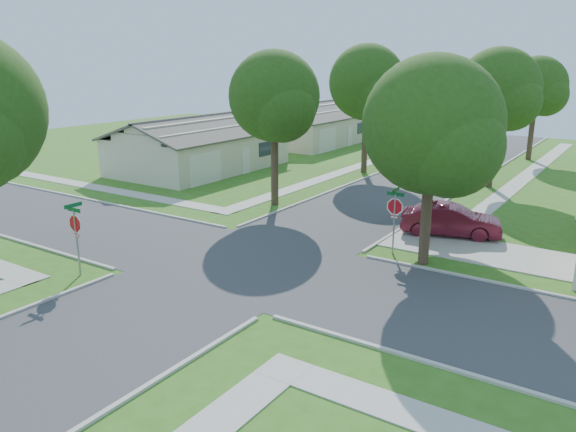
# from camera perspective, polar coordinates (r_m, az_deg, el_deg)

# --- Properties ---
(ground) EXTENTS (100.00, 100.00, 0.00)m
(ground) POSITION_cam_1_polar(r_m,az_deg,el_deg) (23.97, -4.40, -4.84)
(ground) COLOR #35601A
(ground) RESTS_ON ground
(road_ns) EXTENTS (7.00, 100.00, 0.02)m
(road_ns) POSITION_cam_1_polar(r_m,az_deg,el_deg) (23.97, -4.40, -4.83)
(road_ns) COLOR #333335
(road_ns) RESTS_ON ground
(sidewalk_ne) EXTENTS (1.20, 40.00, 0.04)m
(sidewalk_ne) POSITION_cam_1_polar(r_m,az_deg,el_deg) (45.13, 23.00, 3.71)
(sidewalk_ne) COLOR #9E9B91
(sidewalk_ne) RESTS_ON ground
(sidewalk_nw) EXTENTS (1.20, 40.00, 0.04)m
(sidewalk_nw) POSITION_cam_1_polar(r_m,az_deg,el_deg) (48.74, 8.80, 5.57)
(sidewalk_nw) COLOR #9E9B91
(sidewalk_nw) RESTS_ON ground
(driveway) EXTENTS (8.80, 3.60, 0.05)m
(driveway) POSITION_cam_1_polar(r_m,az_deg,el_deg) (26.80, 18.91, -3.38)
(driveway) COLOR #9E9B91
(driveway) RESTS_ON ground
(stop_sign_sw) EXTENTS (1.05, 0.80, 2.98)m
(stop_sign_sw) POSITION_cam_1_polar(r_m,az_deg,el_deg) (23.52, -20.79, -1.03)
(stop_sign_sw) COLOR gray
(stop_sign_sw) RESTS_ON ground
(stop_sign_ne) EXTENTS (1.05, 0.80, 2.98)m
(stop_sign_ne) POSITION_cam_1_polar(r_m,az_deg,el_deg) (24.99, 10.79, 0.67)
(stop_sign_ne) COLOR gray
(stop_sign_ne) RESTS_ON ground
(tree_e_near) EXTENTS (4.97, 4.80, 8.28)m
(tree_e_near) POSITION_cam_1_polar(r_m,az_deg,el_deg) (28.32, 14.73, 9.61)
(tree_e_near) COLOR #38281C
(tree_e_near) RESTS_ON ground
(tree_e_mid) EXTENTS (5.59, 5.40, 9.21)m
(tree_e_mid) POSITION_cam_1_polar(r_m,az_deg,el_deg) (39.79, 20.62, 11.60)
(tree_e_mid) COLOR #38281C
(tree_e_mid) RESTS_ON ground
(tree_e_far) EXTENTS (5.17, 5.00, 8.72)m
(tree_e_far) POSITION_cam_1_polar(r_m,az_deg,el_deg) (52.52, 23.97, 11.70)
(tree_e_far) COLOR #38281C
(tree_e_far) RESTS_ON ground
(tree_w_near) EXTENTS (5.38, 5.20, 8.97)m
(tree_w_near) POSITION_cam_1_polar(r_m,az_deg,el_deg) (32.55, -1.33, 11.65)
(tree_w_near) COLOR #38281C
(tree_w_near) RESTS_ON ground
(tree_w_mid) EXTENTS (5.80, 5.60, 9.56)m
(tree_w_mid) POSITION_cam_1_polar(r_m,az_deg,el_deg) (42.92, 8.09, 12.96)
(tree_w_mid) COLOR #38281C
(tree_w_mid) RESTS_ON ground
(tree_w_far) EXTENTS (4.76, 4.60, 8.04)m
(tree_w_far) POSITION_cam_1_polar(r_m,az_deg,el_deg) (54.97, 14.06, 12.17)
(tree_w_far) COLOR #38281C
(tree_w_far) RESTS_ON ground
(tree_ne_corner) EXTENTS (5.80, 5.60, 8.66)m
(tree_ne_corner) POSITION_cam_1_polar(r_m,az_deg,el_deg) (23.29, 14.55, 8.31)
(tree_ne_corner) COLOR #38281C
(tree_ne_corner) RESTS_ON ground
(house_nw_near) EXTENTS (8.42, 13.60, 4.23)m
(house_nw_near) POSITION_cam_1_polar(r_m,az_deg,el_deg) (44.79, -8.92, 6.63)
(house_nw_near) COLOR #C4B69B
(house_nw_near) RESTS_ON ground
(house_nw_far) EXTENTS (8.42, 13.60, 4.23)m
(house_nw_far) POSITION_cam_1_polar(r_m,az_deg,el_deg) (58.36, 2.47, 8.85)
(house_nw_far) COLOR #C4B69B
(house_nw_far) RESTS_ON ground
(car_driveway) EXTENTS (5.01, 2.92, 1.56)m
(car_driveway) POSITION_cam_1_polar(r_m,az_deg,el_deg) (28.54, 16.22, -0.42)
(car_driveway) COLOR #50101D
(car_driveway) RESTS_ON ground
(car_curb_east) EXTENTS (1.91, 3.88, 1.27)m
(car_curb_east) POSITION_cam_1_polar(r_m,az_deg,el_deg) (42.85, 15.76, 4.63)
(car_curb_east) COLOR black
(car_curb_east) RESTS_ON ground
(car_curb_west) EXTENTS (1.97, 4.64, 1.34)m
(car_curb_west) POSITION_cam_1_polar(r_m,az_deg,el_deg) (59.33, 18.63, 7.34)
(car_curb_west) COLOR black
(car_curb_west) RESTS_ON ground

